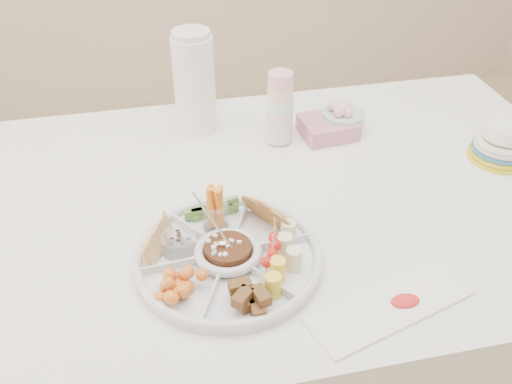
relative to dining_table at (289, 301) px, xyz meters
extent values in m
plane|color=tan|center=(0.00, 0.00, -0.38)|extent=(4.00, 4.00, 0.00)
cube|color=white|center=(0.00, 0.00, 0.00)|extent=(1.52, 1.02, 0.76)
cylinder|color=white|center=(-0.20, -0.20, 0.40)|extent=(0.41, 0.41, 0.04)
cylinder|color=#39180C|center=(-0.20, -0.20, 0.41)|extent=(0.10, 0.10, 0.04)
cylinder|color=beige|center=(0.02, 0.24, 0.48)|extent=(0.07, 0.07, 0.20)
cylinder|color=white|center=(-0.19, 0.35, 0.52)|extent=(0.12, 0.12, 0.29)
cylinder|color=#B4D9C1|center=(0.21, 0.25, 0.42)|extent=(0.15, 0.15, 0.09)
cube|color=#C17A8C|center=(0.16, 0.24, 0.40)|extent=(0.15, 0.14, 0.05)
cylinder|color=yellow|center=(0.56, 0.03, 0.43)|extent=(0.18, 0.18, 0.10)
cube|color=white|center=(0.08, -0.39, 0.38)|extent=(0.35, 0.20, 0.01)
camera|label=1|loc=(-0.32, -1.05, 1.20)|focal=40.00mm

